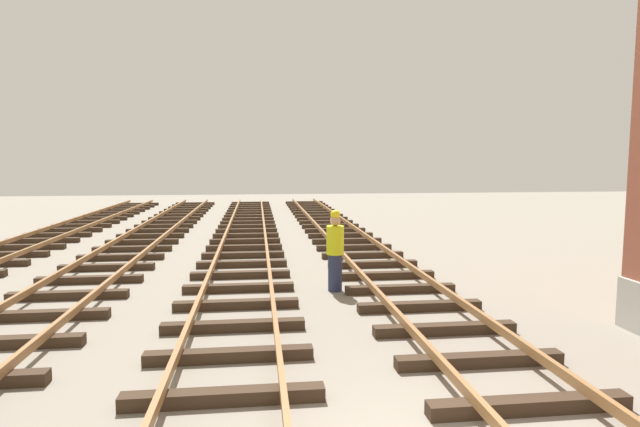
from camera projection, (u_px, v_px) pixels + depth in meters
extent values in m
cube|color=#38281C|center=(529.00, 405.00, 6.21)|extent=(2.50, 0.24, 0.18)
cube|color=#38281C|center=(479.00, 360.00, 7.60)|extent=(2.50, 0.24, 0.18)
cube|color=#38281C|center=(445.00, 329.00, 9.00)|extent=(2.50, 0.24, 0.18)
cube|color=#38281C|center=(419.00, 306.00, 10.39)|extent=(2.50, 0.24, 0.18)
cube|color=#38281C|center=(400.00, 289.00, 11.78)|extent=(2.50, 0.24, 0.18)
cube|color=#38281C|center=(385.00, 275.00, 13.18)|extent=(2.50, 0.24, 0.18)
cube|color=#38281C|center=(373.00, 264.00, 14.57)|extent=(2.50, 0.24, 0.18)
cube|color=#38281C|center=(363.00, 255.00, 15.96)|extent=(2.50, 0.24, 0.18)
cube|color=#38281C|center=(354.00, 247.00, 17.36)|extent=(2.50, 0.24, 0.18)
cube|color=#38281C|center=(347.00, 241.00, 18.75)|extent=(2.50, 0.24, 0.18)
cube|color=#38281C|center=(341.00, 235.00, 20.14)|extent=(2.50, 0.24, 0.18)
cube|color=#38281C|center=(335.00, 230.00, 21.54)|extent=(2.50, 0.24, 0.18)
cube|color=#38281C|center=(330.00, 226.00, 22.93)|extent=(2.50, 0.24, 0.18)
cube|color=#38281C|center=(326.00, 222.00, 24.32)|extent=(2.50, 0.24, 0.18)
cube|color=#38281C|center=(322.00, 219.00, 25.72)|extent=(2.50, 0.24, 0.18)
cube|color=#38281C|center=(319.00, 216.00, 27.11)|extent=(2.50, 0.24, 0.18)
cube|color=#38281C|center=(316.00, 213.00, 28.50)|extent=(2.50, 0.24, 0.18)
cube|color=#38281C|center=(313.00, 211.00, 29.90)|extent=(2.50, 0.24, 0.18)
cube|color=#38281C|center=(311.00, 208.00, 31.29)|extent=(2.50, 0.24, 0.18)
cube|color=#38281C|center=(308.00, 206.00, 32.68)|extent=(2.50, 0.24, 0.18)
cube|color=#38281C|center=(306.00, 204.00, 34.08)|extent=(2.50, 0.24, 0.18)
cube|color=#38281C|center=(304.00, 203.00, 35.47)|extent=(2.50, 0.24, 0.18)
cube|color=#38281C|center=(224.00, 397.00, 6.43)|extent=(2.50, 0.24, 0.18)
cube|color=#38281C|center=(229.00, 355.00, 7.79)|extent=(2.50, 0.24, 0.18)
cube|color=#38281C|center=(233.00, 326.00, 9.15)|extent=(2.50, 0.24, 0.18)
cube|color=#38281C|center=(236.00, 305.00, 10.52)|extent=(2.50, 0.24, 0.18)
cube|color=#38281C|center=(239.00, 288.00, 11.88)|extent=(2.50, 0.24, 0.18)
cube|color=#38281C|center=(241.00, 275.00, 13.24)|extent=(2.50, 0.24, 0.18)
cube|color=#38281C|center=(242.00, 264.00, 14.60)|extent=(2.50, 0.24, 0.18)
cube|color=#38281C|center=(243.00, 255.00, 15.97)|extent=(2.50, 0.24, 0.18)
cube|color=#38281C|center=(244.00, 248.00, 17.33)|extent=(2.50, 0.24, 0.18)
cube|color=#38281C|center=(245.00, 241.00, 18.69)|extent=(2.50, 0.24, 0.18)
cube|color=#38281C|center=(246.00, 236.00, 20.06)|extent=(2.50, 0.24, 0.18)
cube|color=#38281C|center=(247.00, 231.00, 21.42)|extent=(2.50, 0.24, 0.18)
cube|color=#38281C|center=(247.00, 227.00, 22.78)|extent=(2.50, 0.24, 0.18)
cube|color=#38281C|center=(248.00, 223.00, 24.15)|extent=(2.50, 0.24, 0.18)
cube|color=#38281C|center=(248.00, 219.00, 25.51)|extent=(2.50, 0.24, 0.18)
cube|color=#38281C|center=(249.00, 216.00, 26.87)|extent=(2.50, 0.24, 0.18)
cube|color=#38281C|center=(249.00, 214.00, 28.23)|extent=(2.50, 0.24, 0.18)
cube|color=#38281C|center=(249.00, 211.00, 29.60)|extent=(2.50, 0.24, 0.18)
cube|color=#38281C|center=(250.00, 209.00, 30.96)|extent=(2.50, 0.24, 0.18)
cube|color=#38281C|center=(250.00, 207.00, 32.32)|extent=(2.50, 0.24, 0.18)
cube|color=#38281C|center=(250.00, 205.00, 33.69)|extent=(2.50, 0.24, 0.18)
cube|color=#38281C|center=(250.00, 203.00, 35.05)|extent=(2.50, 0.24, 0.18)
cube|color=#38281C|center=(2.00, 343.00, 8.32)|extent=(2.50, 0.24, 0.18)
cube|color=#38281C|center=(40.00, 316.00, 9.78)|extent=(2.50, 0.24, 0.18)
cube|color=#38281C|center=(68.00, 295.00, 11.24)|extent=(2.50, 0.24, 0.18)
cube|color=#38281C|center=(90.00, 280.00, 12.70)|extent=(2.50, 0.24, 0.18)
cube|color=#38281C|center=(107.00, 267.00, 14.15)|extent=(2.50, 0.24, 0.18)
cube|color=#38281C|center=(121.00, 257.00, 15.61)|extent=(2.50, 0.24, 0.18)
cube|color=#38281C|center=(133.00, 249.00, 17.07)|extent=(2.50, 0.24, 0.18)
cube|color=#38281C|center=(142.00, 242.00, 18.53)|extent=(2.50, 0.24, 0.18)
cube|color=#38281C|center=(151.00, 236.00, 19.99)|extent=(2.50, 0.24, 0.18)
cube|color=#38281C|center=(158.00, 231.00, 21.45)|extent=(2.50, 0.24, 0.18)
cube|color=#38281C|center=(164.00, 226.00, 22.90)|extent=(2.50, 0.24, 0.18)
cube|color=#38281C|center=(170.00, 222.00, 24.36)|extent=(2.50, 0.24, 0.18)
cube|color=#38281C|center=(174.00, 219.00, 25.82)|extent=(2.50, 0.24, 0.18)
cube|color=#38281C|center=(179.00, 215.00, 27.28)|extent=(2.50, 0.24, 0.18)
cube|color=#38281C|center=(183.00, 213.00, 28.74)|extent=(2.50, 0.24, 0.18)
cube|color=#38281C|center=(186.00, 210.00, 30.19)|extent=(2.50, 0.24, 0.18)
cube|color=#38281C|center=(190.00, 208.00, 31.65)|extent=(2.50, 0.24, 0.18)
cube|color=#38281C|center=(193.00, 206.00, 33.11)|extent=(2.50, 0.24, 0.18)
cube|color=#38281C|center=(195.00, 204.00, 34.57)|extent=(2.50, 0.24, 0.18)
cube|color=#38281C|center=(6.00, 255.00, 16.05)|extent=(2.50, 0.24, 0.18)
cube|color=#38281C|center=(26.00, 247.00, 17.45)|extent=(2.50, 0.24, 0.18)
cube|color=#38281C|center=(43.00, 241.00, 18.84)|extent=(2.50, 0.24, 0.18)
cube|color=#38281C|center=(58.00, 235.00, 20.23)|extent=(2.50, 0.24, 0.18)
cube|color=#38281C|center=(71.00, 230.00, 21.63)|extent=(2.50, 0.24, 0.18)
cube|color=#38281C|center=(82.00, 226.00, 23.02)|extent=(2.50, 0.24, 0.18)
cube|color=#38281C|center=(92.00, 222.00, 24.41)|extent=(2.50, 0.24, 0.18)
cube|color=#38281C|center=(101.00, 219.00, 25.81)|extent=(2.50, 0.24, 0.18)
cube|color=#38281C|center=(109.00, 216.00, 27.20)|extent=(2.50, 0.24, 0.18)
cube|color=#38281C|center=(116.00, 213.00, 28.59)|extent=(2.50, 0.24, 0.18)
cube|color=#38281C|center=(122.00, 210.00, 29.99)|extent=(2.50, 0.24, 0.18)
cube|color=#38281C|center=(128.00, 208.00, 31.38)|extent=(2.50, 0.24, 0.18)
cube|color=#38281C|center=(134.00, 206.00, 32.77)|extent=(2.50, 0.24, 0.18)
cube|color=#38281C|center=(139.00, 204.00, 34.17)|extent=(2.50, 0.24, 0.18)
cylinder|color=#262D4C|center=(335.00, 273.00, 11.95)|extent=(0.32, 0.32, 0.85)
cylinder|color=yellow|center=(335.00, 240.00, 11.87)|extent=(0.40, 0.40, 0.65)
sphere|color=tan|center=(335.00, 221.00, 11.82)|extent=(0.24, 0.24, 0.24)
sphere|color=yellow|center=(335.00, 215.00, 11.81)|extent=(0.22, 0.22, 0.22)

